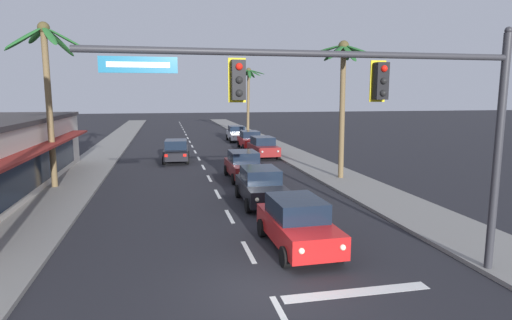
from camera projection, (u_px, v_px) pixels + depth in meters
ground_plane at (269, 290)px, 11.10m from camera, size 220.00×220.00×0.00m
sidewalk_right at (306, 161)px, 32.02m from camera, size 3.20×110.00×0.14m
sidewalk_left at (88, 169)px, 28.80m from camera, size 3.20×110.00×0.14m
lane_markings at (208, 165)px, 30.91m from camera, size 4.28×89.33×0.01m
traffic_signal_mast at (385, 103)px, 10.75m from camera, size 11.01×0.41×6.85m
sedan_lead_at_stop_bar at (297, 223)px, 14.04m from camera, size 2.02×4.48×1.68m
sedan_third_in_queue at (261, 186)px, 19.79m from camera, size 1.99×4.47×1.68m
sedan_fifth_in_queue at (244, 165)px, 25.59m from camera, size 1.97×4.46×1.68m
sedan_oncoming_far at (176, 151)px, 32.21m from camera, size 2.14×4.52×1.68m
sedan_parked_nearest_kerb at (263, 147)px, 34.42m from camera, size 2.02×4.48×1.68m
sedan_parked_mid_kerb at (237, 133)px, 46.31m from camera, size 2.04×4.49×1.68m
sedan_parked_far_kerb at (250, 140)px, 39.83m from camera, size 1.98×4.46×1.68m
palm_left_second at (46, 70)px, 22.04m from camera, size 4.37×4.21×8.77m
palm_right_second at (343, 79)px, 24.57m from camera, size 3.46×3.35×8.14m
palm_right_farthest at (248, 86)px, 53.53m from camera, size 3.99×3.83×8.41m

